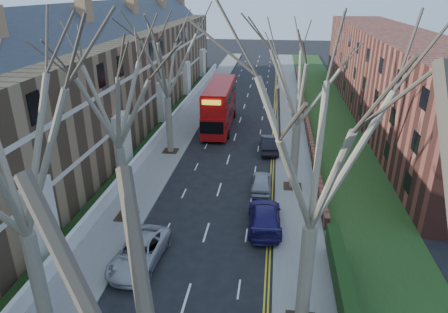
% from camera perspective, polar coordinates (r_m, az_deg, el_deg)
% --- Properties ---
extents(pavement_left, '(3.00, 102.00, 0.12)m').
position_cam_1_polar(pavement_left, '(48.77, -4.73, 5.58)').
color(pavement_left, slate).
rests_on(pavement_left, ground).
extents(pavement_right, '(3.00, 102.00, 0.12)m').
position_cam_1_polar(pavement_right, '(47.79, 9.54, 4.96)').
color(pavement_right, slate).
rests_on(pavement_right, ground).
extents(terrace_left, '(9.70, 78.00, 13.60)m').
position_cam_1_polar(terrace_left, '(42.39, -17.57, 9.60)').
color(terrace_left, olive).
rests_on(terrace_left, ground).
extents(flats_right, '(13.97, 54.00, 10.00)m').
position_cam_1_polar(flats_right, '(52.19, 22.68, 10.64)').
color(flats_right, brown).
rests_on(flats_right, ground).
extents(front_wall_left, '(0.30, 78.00, 1.00)m').
position_cam_1_polar(front_wall_left, '(41.65, -9.24, 3.09)').
color(front_wall_left, white).
rests_on(front_wall_left, ground).
extents(grass_verge_right, '(6.00, 102.00, 0.06)m').
position_cam_1_polar(grass_verge_right, '(48.17, 14.92, 4.75)').
color(grass_verge_right, '#1F3E16').
rests_on(grass_verge_right, ground).
extents(tree_left_mid, '(10.50, 10.50, 14.71)m').
position_cam_1_polar(tree_left_mid, '(16.56, -28.77, 2.43)').
color(tree_left_mid, brown).
rests_on(tree_left_mid, ground).
extents(tree_left_far, '(10.15, 10.15, 14.22)m').
position_cam_1_polar(tree_left_far, '(25.05, -15.69, 9.84)').
color(tree_left_far, brown).
rests_on(tree_left_far, ground).
extents(tree_left_dist, '(10.50, 10.50, 14.71)m').
position_cam_1_polar(tree_left_dist, '(36.16, -8.43, 14.76)').
color(tree_left_dist, brown).
rests_on(tree_left_dist, ground).
extents(tree_right_mid, '(10.50, 10.50, 14.71)m').
position_cam_1_polar(tree_right_mid, '(15.43, 13.51, 3.36)').
color(tree_right_mid, brown).
rests_on(tree_right_mid, ground).
extents(tree_right_far, '(10.15, 10.15, 14.22)m').
position_cam_1_polar(tree_right_far, '(29.04, 10.97, 11.99)').
color(tree_right_far, brown).
rests_on(tree_right_far, ground).
extents(double_decker_bus, '(3.08, 11.61, 4.81)m').
position_cam_1_polar(double_decker_bus, '(44.74, -0.62, 7.14)').
color(double_decker_bus, '#A30B0C').
rests_on(double_decker_bus, ground).
extents(car_left_far, '(2.71, 5.28, 1.43)m').
position_cam_1_polar(car_left_far, '(23.79, -12.01, -13.24)').
color(car_left_far, '#ABABB0').
rests_on(car_left_far, ground).
extents(car_right_near, '(2.42, 5.35, 1.52)m').
position_cam_1_polar(car_right_near, '(26.52, 5.83, -8.55)').
color(car_right_near, navy).
rests_on(car_right_near, ground).
extents(car_right_mid, '(1.64, 3.97, 1.35)m').
position_cam_1_polar(car_right_mid, '(31.13, 5.36, -3.65)').
color(car_right_mid, '#A0A2A9').
rests_on(car_right_mid, ground).
extents(car_right_far, '(1.89, 4.77, 1.54)m').
position_cam_1_polar(car_right_far, '(38.60, 6.54, 1.86)').
color(car_right_far, black).
rests_on(car_right_far, ground).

